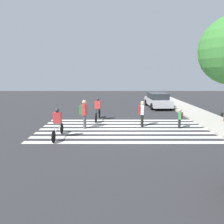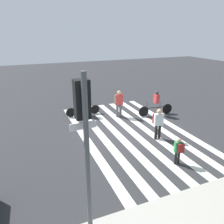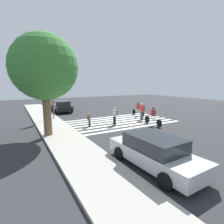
# 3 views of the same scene
# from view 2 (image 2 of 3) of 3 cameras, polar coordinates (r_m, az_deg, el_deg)

# --- Properties ---
(ground_plane) EXTENTS (60.00, 60.00, 0.00)m
(ground_plane) POSITION_cam_2_polar(r_m,az_deg,el_deg) (12.05, 5.19, -5.16)
(ground_plane) COLOR #2D2D30
(crosswalk_stripes) EXTENTS (5.52, 10.00, 0.01)m
(crosswalk_stripes) POSITION_cam_2_polar(r_m,az_deg,el_deg) (12.04, 5.19, -5.14)
(crosswalk_stripes) COLOR silver
(crosswalk_stripes) RESTS_ON ground_plane
(traffic_light) EXTENTS (0.60, 0.50, 4.45)m
(traffic_light) POSITION_cam_2_polar(r_m,az_deg,el_deg) (4.76, -7.19, -5.19)
(traffic_light) COLOR #515456
(traffic_light) RESTS_ON ground_plane
(pedestrian_adult_blue_shirt) EXTENTS (0.48, 0.43, 1.61)m
(pedestrian_adult_blue_shirt) POSITION_cam_2_polar(r_m,az_deg,el_deg) (11.12, 11.91, -2.46)
(pedestrian_adult_blue_shirt) COLOR black
(pedestrian_adult_blue_shirt) RESTS_ON ground_plane
(pedestrian_adult_yellow_jacket) EXTENTS (0.35, 0.32, 1.19)m
(pedestrian_adult_yellow_jacket) POSITION_cam_2_polar(r_m,az_deg,el_deg) (9.33, 17.03, -9.27)
(pedestrian_adult_yellow_jacket) COLOR black
(pedestrian_adult_yellow_jacket) RESTS_ON ground_plane
(pedestrian_child_with_backpack) EXTENTS (0.51, 0.45, 1.74)m
(pedestrian_child_with_backpack) POSITION_cam_2_polar(r_m,az_deg,el_deg) (13.76, 1.75, 2.76)
(pedestrian_child_with_backpack) COLOR #4C4C51
(pedestrian_child_with_backpack) RESTS_ON ground_plane
(cyclist_mid_street) EXTENTS (2.22, 0.40, 1.57)m
(cyclist_mid_street) POSITION_cam_2_polar(r_m,az_deg,el_deg) (14.15, -7.65, 2.39)
(cyclist_mid_street) COLOR black
(cyclist_mid_street) RESTS_ON ground_plane
(cyclist_near_curb) EXTENTS (2.39, 0.42, 1.63)m
(cyclist_near_curb) POSITION_cam_2_polar(r_m,az_deg,el_deg) (14.34, 11.46, 2.45)
(cyclist_near_curb) COLOR black
(cyclist_near_curb) RESTS_ON ground_plane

